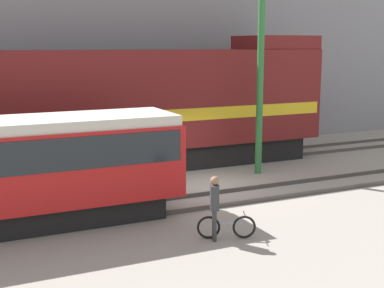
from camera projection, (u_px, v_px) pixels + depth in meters
ground_plane at (202, 186)px, 19.65m from camera, size 120.00×120.00×0.00m
track_near at (226, 198)px, 17.98m from camera, size 60.00×1.51×0.14m
track_far at (165, 164)px, 22.92m from camera, size 60.00×1.51×0.14m
building_backdrop at (115, 28)px, 27.84m from camera, size 37.51×6.00×12.00m
freight_locomotive at (135, 108)px, 21.93m from camera, size 16.70×3.04×5.52m
streetcar at (21, 166)px, 14.96m from camera, size 9.03×2.54×3.12m
bicycle at (226, 227)px, 14.34m from camera, size 1.49×0.73×0.70m
person at (215, 202)px, 14.05m from camera, size 0.34×0.42×1.76m
utility_pole_left at (260, 79)px, 20.98m from camera, size 0.26×0.26×7.64m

